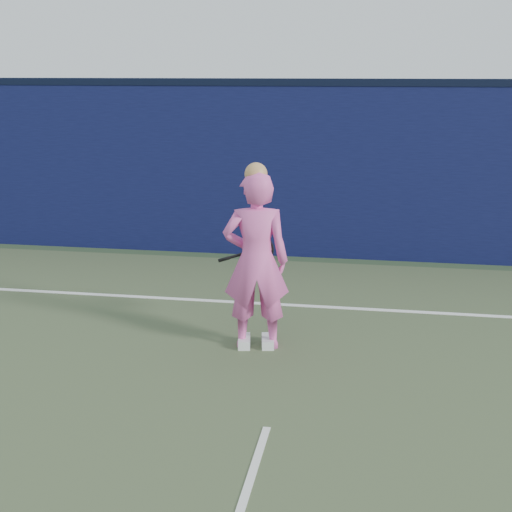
# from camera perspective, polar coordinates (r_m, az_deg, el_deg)

# --- Properties ---
(ground) EXTENTS (80.00, 80.00, 0.00)m
(ground) POSITION_cam_1_polar(r_m,az_deg,el_deg) (4.91, -1.03, -19.13)
(ground) COLOR #30462B
(ground) RESTS_ON ground
(backstop_wall) EXTENTS (24.00, 0.40, 2.50)m
(backstop_wall) POSITION_cam_1_polar(r_m,az_deg,el_deg) (10.63, 5.51, 6.66)
(backstop_wall) COLOR #0C0F36
(backstop_wall) RESTS_ON ground
(wall_cap) EXTENTS (24.00, 0.42, 0.10)m
(wall_cap) POSITION_cam_1_polar(r_m,az_deg,el_deg) (10.53, 5.68, 13.68)
(wall_cap) COLOR black
(wall_cap) RESTS_ON backstop_wall
(player) EXTENTS (0.72, 0.53, 1.87)m
(player) POSITION_cam_1_polar(r_m,az_deg,el_deg) (7.02, 0.00, -0.38)
(player) COLOR #EC5BB1
(player) RESTS_ON ground
(racket) EXTENTS (0.59, 0.19, 0.32)m
(racket) POSITION_cam_1_polar(r_m,az_deg,el_deg) (7.44, 0.04, 0.41)
(racket) COLOR black
(racket) RESTS_ON ground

